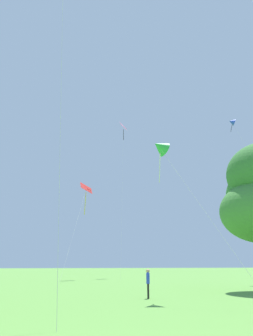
% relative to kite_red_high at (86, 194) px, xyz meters
% --- Properties ---
extents(kite_red_high, '(4.59, 10.36, 12.71)m').
position_rel_kite_red_high_xyz_m(kite_red_high, '(0.00, 0.00, 0.00)').
color(kite_red_high, red).
rests_on(kite_red_high, ground_plane).
extents(kite_green_small, '(2.63, 6.37, 9.05)m').
position_rel_kite_red_high_xyz_m(kite_green_small, '(0.35, -25.82, -2.56)').
color(kite_green_small, green).
rests_on(kite_green_small, ground_plane).
extents(kite_blue_delta, '(1.71, 11.11, 18.63)m').
position_rel_kite_red_high_xyz_m(kite_blue_delta, '(15.31, -12.51, 7.05)').
color(kite_blue_delta, blue).
rests_on(kite_blue_delta, ground_plane).
extents(kite_pink_low, '(4.34, 12.62, 26.01)m').
position_rel_kite_red_high_xyz_m(kite_pink_low, '(7.26, 6.94, 12.92)').
color(kite_pink_low, pink).
rests_on(kite_pink_low, ground_plane).
extents(person_foreground_watcher, '(0.26, 0.48, 1.53)m').
position_rel_kite_red_high_xyz_m(person_foreground_watcher, '(-0.22, -24.86, -10.10)').
color(person_foreground_watcher, black).
rests_on(person_foreground_watcher, ground_plane).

